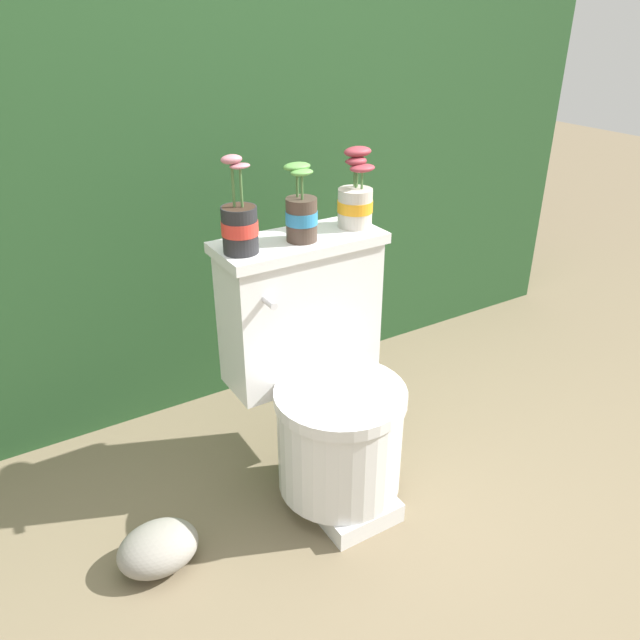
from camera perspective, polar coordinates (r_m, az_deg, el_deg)
The scene contains 7 objects.
ground_plane at distance 1.98m, azimuth 1.69°, elevation -16.74°, with size 12.00×12.00×0.00m, color #75664C.
hedge_backdrop at distance 2.45m, azimuth -12.14°, elevation 13.15°, with size 3.34×0.60×1.60m.
toilet at distance 1.85m, azimuth 0.23°, elevation -5.89°, with size 0.48×0.52×0.78m.
potted_plant_left at distance 1.64m, azimuth -7.36°, elevation 8.63°, with size 0.10×0.10×0.25m.
potted_plant_midleft at distance 1.71m, azimuth -1.73°, elevation 9.76°, with size 0.09×0.09×0.21m.
potted_plant_middle at distance 1.83m, azimuth 3.28°, elevation 11.11°, with size 0.11×0.10×0.22m.
garden_stone at distance 1.84m, azimuth -14.57°, elevation -19.52°, with size 0.22×0.18×0.12m.
Camera 1 is at (-0.79, -1.18, 1.37)m, focal length 35.00 mm.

